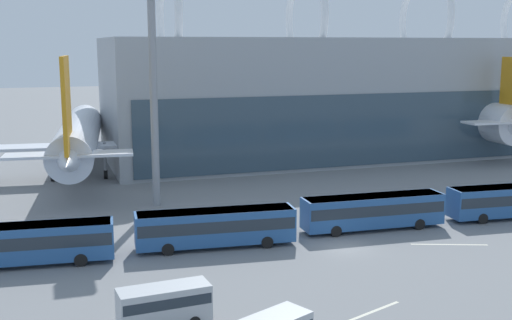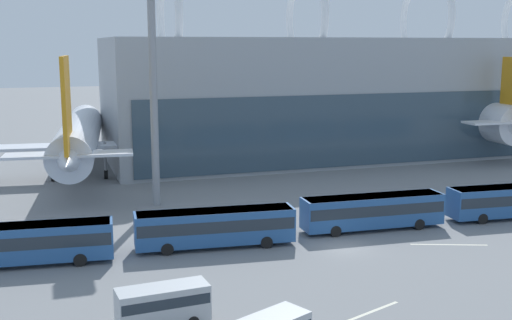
% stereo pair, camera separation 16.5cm
% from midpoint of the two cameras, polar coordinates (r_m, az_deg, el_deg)
% --- Properties ---
extents(ground_plane, '(440.00, 440.00, 0.00)m').
position_cam_midpoint_polar(ground_plane, '(53.87, 7.80, -7.71)').
color(ground_plane, slate).
extents(airliner_at_gate_near, '(43.35, 40.91, 15.41)m').
position_cam_midpoint_polar(airliner_at_gate_near, '(82.13, -15.60, 1.87)').
color(airliner_at_gate_near, silver).
rests_on(airliner_at_gate_near, ground_plane).
extents(airliner_at_gate_far, '(31.60, 34.39, 14.84)m').
position_cam_midpoint_polar(airliner_at_gate_far, '(105.47, 17.41, 3.77)').
color(airliner_at_gate_far, white).
rests_on(airliner_at_gate_far, ground_plane).
extents(shuttle_bus_1, '(13.29, 3.85, 3.14)m').
position_cam_midpoint_polar(shuttle_bus_1, '(51.77, -19.94, -6.84)').
color(shuttle_bus_1, '#285693').
rests_on(shuttle_bus_1, ground_plane).
extents(shuttle_bus_2, '(13.28, 3.76, 3.14)m').
position_cam_midpoint_polar(shuttle_bus_2, '(53.03, -3.70, -5.83)').
color(shuttle_bus_2, '#285693').
rests_on(shuttle_bus_2, ground_plane).
extents(shuttle_bus_3, '(13.22, 3.26, 3.14)m').
position_cam_midpoint_polar(shuttle_bus_3, '(58.84, 10.28, -4.36)').
color(shuttle_bus_3, '#285693').
rests_on(shuttle_bus_3, ground_plane).
extents(service_van_foreground, '(5.57, 2.36, 2.43)m').
position_cam_midpoint_polar(service_van_foreground, '(39.27, -8.29, -12.47)').
color(service_van_foreground, '#B2B7BC').
rests_on(service_van_foreground, ground_plane).
extents(floodlight_mast, '(2.56, 2.56, 22.63)m').
position_cam_midpoint_polar(floodlight_mast, '(65.95, -9.21, 7.65)').
color(floodlight_mast, gray).
rests_on(floodlight_mast, ground_plane).
extents(lane_stripe_3, '(6.08, 2.46, 0.01)m').
position_cam_midpoint_polar(lane_stripe_3, '(56.47, 16.71, -7.21)').
color(lane_stripe_3, silver).
rests_on(lane_stripe_3, ground_plane).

